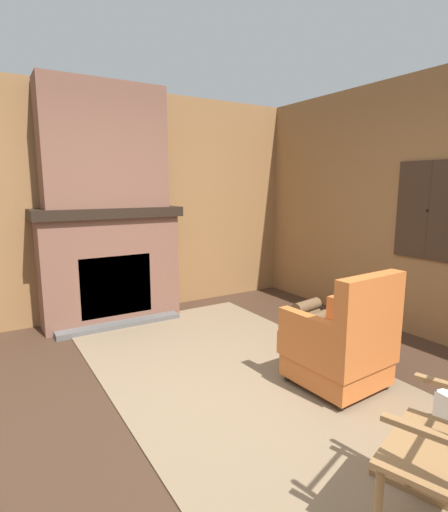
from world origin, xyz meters
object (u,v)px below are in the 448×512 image
Objects in this scene: armchair at (342,346)px; oil_lamp_vase at (66,201)px; storage_case at (141,201)px; firewood_stack at (306,313)px.

oil_lamp_vase reaches higher than armchair.
oil_lamp_vase is 0.84m from storage_case.
armchair is at bearing 29.64° from oil_lamp_vase.
storage_case is (-2.58, -0.63, 1.03)m from armchair.
oil_lamp_vase is at bearing 26.58° from armchair.
oil_lamp_vase is (-2.58, -1.47, 1.05)m from armchair.
armchair is 4.21× the size of oil_lamp_vase.
firewood_stack is 2.35m from storage_case.
firewood_stack is at bearing -36.77° from armchair.
storage_case is at bearing 89.99° from oil_lamp_vase.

